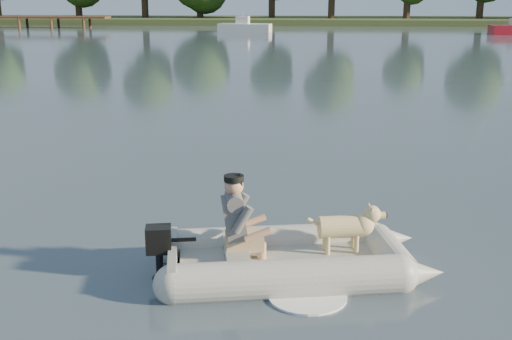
# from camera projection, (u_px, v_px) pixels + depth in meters

# --- Properties ---
(water) EXTENTS (160.00, 160.00, 0.00)m
(water) POSITION_uv_depth(u_px,v_px,m) (260.00, 270.00, 7.72)
(water) COLOR slate
(water) RESTS_ON ground
(shore_bank) EXTENTS (160.00, 12.00, 0.70)m
(shore_bank) POSITION_uv_depth(u_px,v_px,m) (295.00, 21.00, 67.25)
(shore_bank) COLOR #47512D
(shore_bank) RESTS_ON water
(dock) EXTENTS (18.00, 2.00, 1.04)m
(dock) POSITION_uv_depth(u_px,v_px,m) (12.00, 22.00, 59.19)
(dock) COLOR #4C331E
(dock) RESTS_ON water
(dinghy) EXTENTS (4.87, 3.80, 1.30)m
(dinghy) POSITION_uv_depth(u_px,v_px,m) (292.00, 229.00, 7.52)
(dinghy) COLOR #989893
(dinghy) RESTS_ON water
(man) EXTENTS (0.77, 0.69, 1.00)m
(man) POSITION_uv_depth(u_px,v_px,m) (236.00, 215.00, 7.45)
(man) COLOR #58575B
(man) RESTS_ON dinghy
(dog) EXTENTS (0.91, 0.45, 0.58)m
(dog) POSITION_uv_depth(u_px,v_px,m) (341.00, 231.00, 7.64)
(dog) COLOR tan
(dog) RESTS_ON dinghy
(outboard_motor) EXTENTS (0.43, 0.33, 0.73)m
(outboard_motor) POSITION_uv_depth(u_px,v_px,m) (159.00, 255.00, 7.43)
(outboard_motor) COLOR black
(outboard_motor) RESTS_ON dinghy
(motorboat) EXTENTS (4.63, 2.28, 1.88)m
(motorboat) POSITION_uv_depth(u_px,v_px,m) (245.00, 22.00, 52.57)
(motorboat) COLOR white
(motorboat) RESTS_ON water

